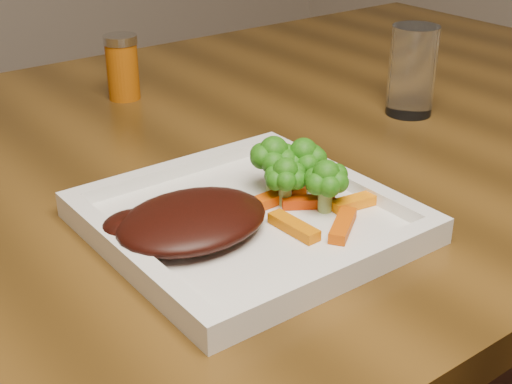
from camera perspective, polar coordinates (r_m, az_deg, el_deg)
dining_table at (r=1.09m, az=-2.45°, el=-14.52°), size 1.60×0.90×0.75m
plate at (r=0.68m, az=-0.67°, el=-2.55°), size 0.27×0.27×0.01m
steak at (r=0.65m, az=-5.13°, el=-2.26°), size 0.15×0.11×0.03m
broccoli_0 at (r=0.72m, az=1.42°, el=2.60°), size 0.06×0.06×0.07m
broccoli_1 at (r=0.72m, az=3.80°, el=2.45°), size 0.07×0.07×0.06m
broccoli_2 at (r=0.68m, az=5.61°, el=0.70°), size 0.06×0.06×0.06m
broccoli_3 at (r=0.69m, az=2.37°, el=1.29°), size 0.05×0.05×0.06m
carrot_0 at (r=0.66m, az=6.96°, el=-2.67°), size 0.06×0.05×0.01m
carrot_1 at (r=0.71m, az=8.18°, el=-0.73°), size 0.06×0.02×0.01m
carrot_2 at (r=0.66m, az=3.04°, el=-2.77°), size 0.02×0.06×0.01m
carrot_3 at (r=0.76m, az=3.52°, el=1.57°), size 0.07×0.03×0.01m
carrot_5 at (r=0.70m, az=4.22°, el=-0.80°), size 0.05×0.04×0.01m
carrot_6 at (r=0.71m, az=1.87°, el=-0.31°), size 0.06×0.02×0.01m
spice_shaker at (r=1.04m, az=-10.64°, el=9.78°), size 0.05×0.05×0.09m
drinking_glass at (r=0.98m, az=12.39°, el=9.44°), size 0.07×0.07×0.12m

